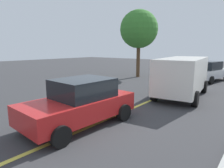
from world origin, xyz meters
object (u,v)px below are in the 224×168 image
object	(u,v)px
car_red_behind_van	(80,102)
white_van	(183,75)
car_silver_far_lane	(208,71)
tree_centre_verge	(139,29)

from	to	relation	value
car_red_behind_van	white_van	bearing A→B (deg)	-11.75
car_silver_far_lane	car_red_behind_van	distance (m)	13.36
white_van	car_red_behind_van	distance (m)	6.66
white_van	tree_centre_verge	xyz separation A→B (m)	(5.19, 6.11, 3.20)
white_van	car_red_behind_van	bearing A→B (deg)	168.25
white_van	car_silver_far_lane	size ratio (longest dim) A/B	1.17
white_van	tree_centre_verge	distance (m)	8.63
car_silver_far_lane	car_red_behind_van	size ratio (longest dim) A/B	1.10
white_van	tree_centre_verge	size ratio (longest dim) A/B	0.87
car_silver_far_lane	tree_centre_verge	bearing A→B (deg)	105.52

